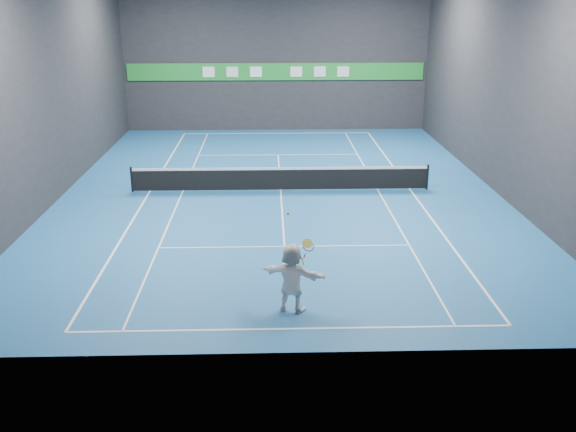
{
  "coord_description": "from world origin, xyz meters",
  "views": [
    {
      "loc": [
        -0.49,
        -25.9,
        7.77
      ],
      "look_at": [
        0.08,
        -7.69,
        1.5
      ],
      "focal_mm": 40.0,
      "sensor_mm": 36.0,
      "label": 1
    }
  ],
  "objects_px": {
    "player": "(292,278)",
    "tennis_ball": "(288,214)",
    "tennis_racket": "(307,248)",
    "tennis_net": "(281,178)"
  },
  "relations": [
    {
      "from": "player",
      "to": "tennis_ball",
      "type": "height_order",
      "value": "tennis_ball"
    },
    {
      "from": "tennis_ball",
      "to": "player",
      "type": "bearing_deg",
      "value": -56.13
    },
    {
      "from": "tennis_ball",
      "to": "tennis_racket",
      "type": "height_order",
      "value": "tennis_ball"
    },
    {
      "from": "tennis_ball",
      "to": "tennis_net",
      "type": "relative_size",
      "value": 0.01
    },
    {
      "from": "tennis_ball",
      "to": "tennis_net",
      "type": "bearing_deg",
      "value": 89.91
    },
    {
      "from": "tennis_ball",
      "to": "tennis_racket",
      "type": "bearing_deg",
      "value": -10.36
    },
    {
      "from": "player",
      "to": "tennis_racket",
      "type": "bearing_deg",
      "value": -150.82
    },
    {
      "from": "player",
      "to": "tennis_ball",
      "type": "relative_size",
      "value": 25.2
    },
    {
      "from": "player",
      "to": "tennis_net",
      "type": "distance_m",
      "value": 10.89
    },
    {
      "from": "tennis_net",
      "to": "tennis_racket",
      "type": "distance_m",
      "value": 10.91
    }
  ]
}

